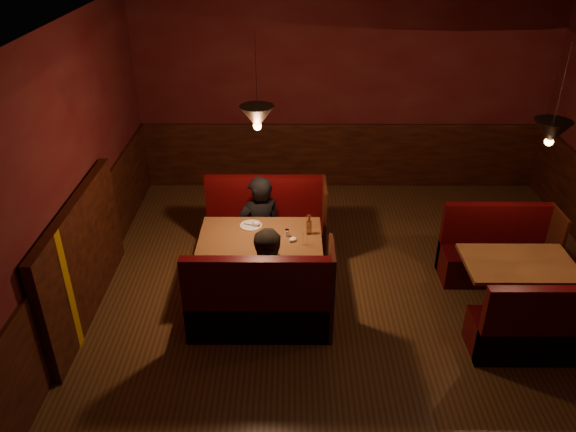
{
  "coord_description": "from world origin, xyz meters",
  "views": [
    {
      "loc": [
        -0.78,
        -4.43,
        3.86
      ],
      "look_at": [
        -0.8,
        0.78,
        0.95
      ],
      "focal_mm": 35.0,
      "sensor_mm": 36.0,
      "label": 1
    }
  ],
  "objects_px": {
    "second_bench_far": "(495,255)",
    "diner_a": "(259,208)",
    "main_table": "(262,248)",
    "main_bench_far": "(266,231)",
    "second_table": "(516,275)",
    "diner_b": "(272,265)",
    "second_bench_near": "(540,332)",
    "main_bench_near": "(261,308)"
  },
  "relations": [
    {
      "from": "second_table",
      "to": "second_bench_near",
      "type": "relative_size",
      "value": 0.9
    },
    {
      "from": "main_bench_near",
      "to": "diner_b",
      "type": "xyz_separation_m",
      "value": [
        0.11,
        0.16,
        0.41
      ]
    },
    {
      "from": "main_bench_far",
      "to": "main_table",
      "type": "bearing_deg",
      "value": -91.08
    },
    {
      "from": "main_bench_near",
      "to": "second_table",
      "type": "distance_m",
      "value": 2.69
    },
    {
      "from": "main_table",
      "to": "diner_a",
      "type": "height_order",
      "value": "diner_a"
    },
    {
      "from": "second_table",
      "to": "diner_b",
      "type": "distance_m",
      "value": 2.57
    },
    {
      "from": "second_bench_far",
      "to": "diner_b",
      "type": "height_order",
      "value": "diner_b"
    },
    {
      "from": "main_table",
      "to": "second_bench_far",
      "type": "xyz_separation_m",
      "value": [
        2.7,
        0.27,
        -0.26
      ]
    },
    {
      "from": "main_table",
      "to": "second_table",
      "type": "xyz_separation_m",
      "value": [
        2.67,
        -0.4,
        -0.08
      ]
    },
    {
      "from": "second_table",
      "to": "second_bench_near",
      "type": "xyz_separation_m",
      "value": [
        0.03,
        -0.67,
        -0.19
      ]
    },
    {
      "from": "second_table",
      "to": "diner_a",
      "type": "distance_m",
      "value": 2.9
    },
    {
      "from": "second_bench_near",
      "to": "diner_a",
      "type": "xyz_separation_m",
      "value": [
        -2.75,
        1.63,
        0.47
      ]
    },
    {
      "from": "main_bench_far",
      "to": "second_bench_far",
      "type": "height_order",
      "value": "main_bench_far"
    },
    {
      "from": "diner_a",
      "to": "second_table",
      "type": "bearing_deg",
      "value": 142.2
    },
    {
      "from": "main_bench_far",
      "to": "diner_a",
      "type": "relative_size",
      "value": 0.97
    },
    {
      "from": "main_table",
      "to": "main_bench_far",
      "type": "height_order",
      "value": "main_bench_far"
    },
    {
      "from": "diner_a",
      "to": "main_table",
      "type": "bearing_deg",
      "value": 77.1
    },
    {
      "from": "second_bench_near",
      "to": "main_bench_near",
      "type": "bearing_deg",
      "value": 173.17
    },
    {
      "from": "main_table",
      "to": "diner_b",
      "type": "relative_size",
      "value": 0.91
    },
    {
      "from": "main_bench_far",
      "to": "second_bench_near",
      "type": "relative_size",
      "value": 1.17
    },
    {
      "from": "second_table",
      "to": "main_bench_near",
      "type": "bearing_deg",
      "value": -172.46
    },
    {
      "from": "main_table",
      "to": "diner_b",
      "type": "height_order",
      "value": "diner_b"
    },
    {
      "from": "second_bench_far",
      "to": "second_table",
      "type": "bearing_deg",
      "value": -92.2
    },
    {
      "from": "second_bench_far",
      "to": "diner_b",
      "type": "distance_m",
      "value": 2.75
    },
    {
      "from": "second_bench_far",
      "to": "diner_a",
      "type": "xyz_separation_m",
      "value": [
        -2.75,
        0.28,
        0.47
      ]
    },
    {
      "from": "diner_b",
      "to": "main_table",
      "type": "bearing_deg",
      "value": 86.83
    },
    {
      "from": "main_bench_far",
      "to": "diner_a",
      "type": "height_order",
      "value": "diner_a"
    },
    {
      "from": "main_table",
      "to": "second_bench_far",
      "type": "bearing_deg",
      "value": 5.76
    },
    {
      "from": "diner_a",
      "to": "diner_b",
      "type": "height_order",
      "value": "diner_a"
    },
    {
      "from": "second_bench_far",
      "to": "diner_b",
      "type": "relative_size",
      "value": 0.86
    },
    {
      "from": "diner_a",
      "to": "second_bench_near",
      "type": "bearing_deg",
      "value": 130.88
    },
    {
      "from": "main_bench_far",
      "to": "main_bench_near",
      "type": "xyz_separation_m",
      "value": [
        0.0,
        -1.51,
        0.0
      ]
    },
    {
      "from": "main_table",
      "to": "second_table",
      "type": "distance_m",
      "value": 2.7
    },
    {
      "from": "second_table",
      "to": "diner_b",
      "type": "relative_size",
      "value": 0.78
    },
    {
      "from": "diner_b",
      "to": "diner_a",
      "type": "bearing_deg",
      "value": 83.83
    },
    {
      "from": "second_bench_near",
      "to": "diner_b",
      "type": "xyz_separation_m",
      "value": [
        -2.57,
        0.49,
        0.44
      ]
    },
    {
      "from": "main_bench_far",
      "to": "diner_b",
      "type": "bearing_deg",
      "value": -85.3
    },
    {
      "from": "second_bench_far",
      "to": "main_table",
      "type": "bearing_deg",
      "value": -174.24
    },
    {
      "from": "main_bench_far",
      "to": "second_bench_far",
      "type": "bearing_deg",
      "value": -10.16
    },
    {
      "from": "second_table",
      "to": "second_bench_far",
      "type": "xyz_separation_m",
      "value": [
        0.03,
        0.67,
        -0.19
      ]
    },
    {
      "from": "main_table",
      "to": "main_bench_far",
      "type": "bearing_deg",
      "value": 88.92
    },
    {
      "from": "second_table",
      "to": "diner_a",
      "type": "relative_size",
      "value": 0.75
    }
  ]
}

